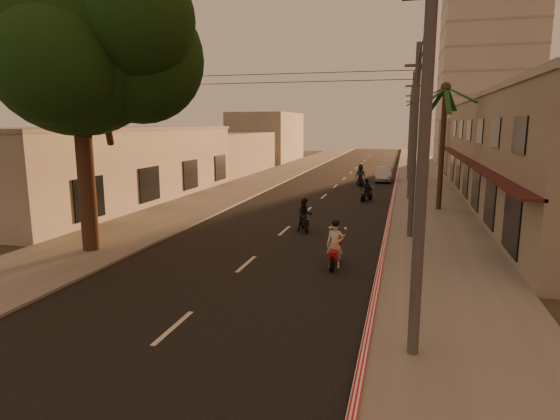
# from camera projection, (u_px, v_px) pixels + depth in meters

# --- Properties ---
(ground) EXTENTS (160.00, 160.00, 0.00)m
(ground) POSITION_uv_depth(u_px,v_px,m) (228.00, 281.00, 16.38)
(ground) COLOR #383023
(ground) RESTS_ON ground
(road) EXTENTS (10.00, 140.00, 0.02)m
(road) POSITION_uv_depth(u_px,v_px,m) (324.00, 196.00, 35.38)
(road) COLOR black
(road) RESTS_ON ground
(sidewalk_right) EXTENTS (5.00, 140.00, 0.12)m
(sidewalk_right) POSITION_uv_depth(u_px,v_px,m) (427.00, 200.00, 33.47)
(sidewalk_right) COLOR slate
(sidewalk_right) RESTS_ON ground
(sidewalk_left) EXTENTS (5.00, 140.00, 0.12)m
(sidewalk_left) POSITION_uv_depth(u_px,v_px,m) (231.00, 192.00, 37.28)
(sidewalk_left) COLOR slate
(sidewalk_left) RESTS_ON ground
(curb_stripe) EXTENTS (0.20, 60.00, 0.20)m
(curb_stripe) POSITION_uv_depth(u_px,v_px,m) (391.00, 210.00, 29.32)
(curb_stripe) COLOR red
(curb_stripe) RESTS_ON ground
(shophouse_row) EXTENTS (8.80, 34.20, 7.30)m
(shophouse_row) POSITION_uv_depth(u_px,v_px,m) (540.00, 152.00, 29.28)
(shophouse_row) COLOR gray
(shophouse_row) RESTS_ON ground
(left_building) EXTENTS (8.20, 24.20, 5.20)m
(left_building) POSITION_uv_depth(u_px,v_px,m) (113.00, 165.00, 32.76)
(left_building) COLOR #A7A297
(left_building) RESTS_ON ground
(distant_tower) EXTENTS (12.10, 12.10, 28.00)m
(distant_tower) POSITION_uv_depth(u_px,v_px,m) (488.00, 59.00, 62.99)
(distant_tower) COLOR #B7B5B2
(distant_tower) RESTS_ON ground
(broadleaf_tree) EXTENTS (9.60, 8.70, 12.10)m
(broadleaf_tree) POSITION_uv_depth(u_px,v_px,m) (87.00, 46.00, 18.56)
(broadleaf_tree) COLOR black
(broadleaf_tree) RESTS_ON ground
(palm_tree) EXTENTS (5.00, 5.00, 8.20)m
(palm_tree) POSITION_uv_depth(u_px,v_px,m) (445.00, 95.00, 28.26)
(palm_tree) COLOR black
(palm_tree) RESTS_ON ground
(utility_poles) EXTENTS (1.20, 48.26, 9.00)m
(utility_poles) POSITION_uv_depth(u_px,v_px,m) (413.00, 108.00, 32.63)
(utility_poles) COLOR #38383A
(utility_poles) RESTS_ON ground
(filler_right) EXTENTS (8.00, 14.00, 6.00)m
(filler_right) POSITION_uv_depth(u_px,v_px,m) (478.00, 145.00, 55.04)
(filler_right) COLOR #A7A297
(filler_right) RESTS_ON ground
(filler_left_near) EXTENTS (8.00, 14.00, 4.40)m
(filler_left_near) POSITION_uv_depth(u_px,v_px,m) (221.00, 153.00, 51.84)
(filler_left_near) COLOR #A7A297
(filler_left_near) RESTS_ON ground
(filler_left_far) EXTENTS (8.00, 14.00, 7.00)m
(filler_left_far) POSITION_uv_depth(u_px,v_px,m) (267.00, 137.00, 68.71)
(filler_left_far) COLOR #A7A297
(filler_left_far) RESTS_ON ground
(scooter_red) EXTENTS (0.73, 1.94, 1.91)m
(scooter_red) POSITION_uv_depth(u_px,v_px,m) (335.00, 246.00, 17.77)
(scooter_red) COLOR black
(scooter_red) RESTS_ON ground
(scooter_mid_a) EXTENTS (1.22, 1.72, 1.77)m
(scooter_mid_a) POSITION_uv_depth(u_px,v_px,m) (305.00, 216.00, 23.80)
(scooter_mid_a) COLOR black
(scooter_mid_a) RESTS_ON ground
(scooter_mid_b) EXTENTS (1.19, 1.62, 1.67)m
(scooter_mid_b) POSITION_uv_depth(u_px,v_px,m) (366.00, 191.00, 33.03)
(scooter_mid_b) COLOR black
(scooter_mid_b) RESTS_ON ground
(scooter_far_a) EXTENTS (1.00, 1.97, 1.94)m
(scooter_far_a) POSITION_uv_depth(u_px,v_px,m) (360.00, 176.00, 41.30)
(scooter_far_a) COLOR black
(scooter_far_a) RESTS_ON ground
(parked_car) EXTENTS (1.57, 4.27, 1.40)m
(parked_car) POSITION_uv_depth(u_px,v_px,m) (384.00, 174.00, 44.46)
(parked_car) COLOR #A6A9AE
(parked_car) RESTS_ON ground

